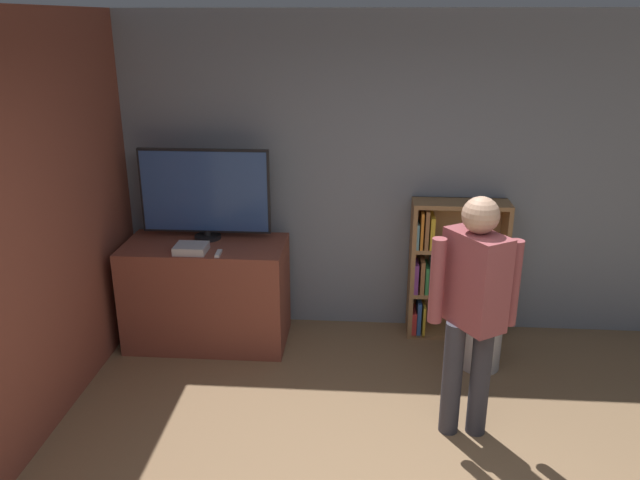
# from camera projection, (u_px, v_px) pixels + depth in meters

# --- Properties ---
(wall_back) EXTENTS (6.54, 0.06, 2.70)m
(wall_back) POSITION_uv_depth(u_px,v_px,m) (390.00, 178.00, 5.27)
(wall_back) COLOR gray
(wall_back) RESTS_ON ground_plane
(wall_side_brick) EXTENTS (0.06, 4.37, 2.70)m
(wall_side_brick) POSITION_uv_depth(u_px,v_px,m) (46.00, 223.00, 4.09)
(wall_side_brick) COLOR brown
(wall_side_brick) RESTS_ON ground_plane
(tv_ledge) EXTENTS (1.32, 0.66, 0.88)m
(tv_ledge) POSITION_uv_depth(u_px,v_px,m) (207.00, 293.00, 5.24)
(tv_ledge) COLOR brown
(tv_ledge) RESTS_ON ground_plane
(television) EXTENTS (1.07, 0.22, 0.76)m
(television) POSITION_uv_depth(u_px,v_px,m) (205.00, 193.00, 5.08)
(television) COLOR black
(television) RESTS_ON tv_ledge
(game_console) EXTENTS (0.25, 0.21, 0.06)m
(game_console) POSITION_uv_depth(u_px,v_px,m) (191.00, 248.00, 4.90)
(game_console) COLOR silver
(game_console) RESTS_ON tv_ledge
(remote_loose) EXTENTS (0.04, 0.14, 0.02)m
(remote_loose) POSITION_uv_depth(u_px,v_px,m) (218.00, 254.00, 4.85)
(remote_loose) COLOR white
(remote_loose) RESTS_ON tv_ledge
(bookshelf) EXTENTS (0.80, 0.28, 1.20)m
(bookshelf) POSITION_uv_depth(u_px,v_px,m) (448.00, 270.00, 5.31)
(bookshelf) COLOR #997047
(bookshelf) RESTS_ON ground_plane
(person) EXTENTS (0.55, 0.46, 1.63)m
(person) POSITION_uv_depth(u_px,v_px,m) (473.00, 301.00, 3.88)
(person) COLOR #383842
(person) RESTS_ON ground_plane
(waste_bin) EXTENTS (0.31, 0.31, 0.36)m
(waste_bin) POSITION_uv_depth(u_px,v_px,m) (481.00, 346.00, 4.92)
(waste_bin) COLOR #B7B7BC
(waste_bin) RESTS_ON ground_plane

